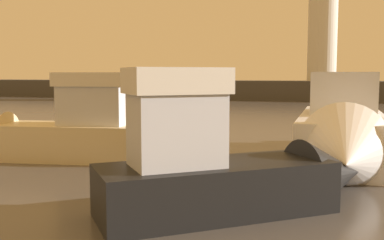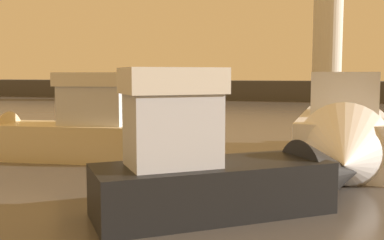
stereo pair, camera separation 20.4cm
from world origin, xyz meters
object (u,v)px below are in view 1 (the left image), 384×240
at_px(lighthouse, 323,12).
at_px(motorboat_5, 343,134).
at_px(motorboat_3, 240,169).
at_px(motorboat_2, 56,131).

distance_m(lighthouse, motorboat_5, 39.50).
bearing_deg(motorboat_5, lighthouse, 92.87).
xyz_separation_m(lighthouse, motorboat_3, (-0.22, -44.22, -8.93)).
height_order(lighthouse, motorboat_5, lighthouse).
bearing_deg(motorboat_5, motorboat_2, -170.15).
bearing_deg(motorboat_3, lighthouse, 89.71).
distance_m(motorboat_2, motorboat_5, 9.64).
bearing_deg(lighthouse, motorboat_2, -100.69).
relative_size(lighthouse, motorboat_5, 1.74).
distance_m(motorboat_2, motorboat_3, 8.42).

